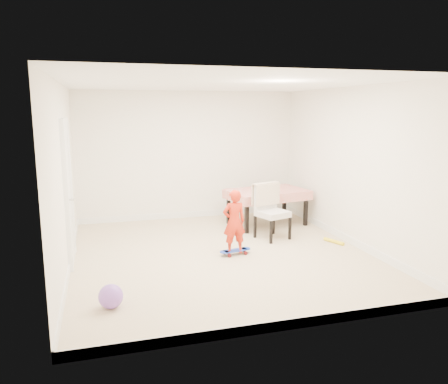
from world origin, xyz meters
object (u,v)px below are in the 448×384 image
object	(u,v)px
balloon	(111,296)
dining_chair	(273,212)
child	(234,224)
dining_table	(267,207)
skateboard	(235,252)

from	to	relation	value
balloon	dining_chair	bearing A→B (deg)	36.18
child	balloon	world-z (taller)	child
dining_table	skateboard	size ratio (longest dim) A/B	2.86
dining_table	skateboard	distance (m)	1.96
dining_chair	child	distance (m)	1.12
dining_table	balloon	world-z (taller)	dining_table
dining_table	dining_chair	bearing A→B (deg)	-115.01
dining_table	balloon	xyz separation A→B (m)	(-3.05, -2.96, -0.21)
dining_table	skateboard	world-z (taller)	dining_table
child	balloon	bearing A→B (deg)	33.43
skateboard	balloon	size ratio (longest dim) A/B	1.85
skateboard	child	xyz separation A→B (m)	(-0.03, -0.01, 0.46)
child	skateboard	bearing A→B (deg)	-156.57
dining_chair	child	world-z (taller)	child
dining_chair	child	size ratio (longest dim) A/B	0.97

